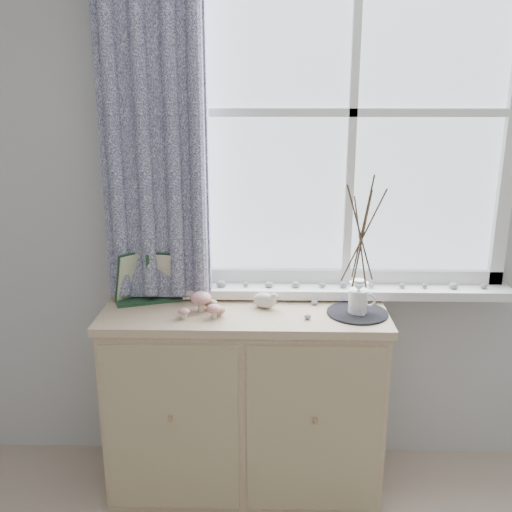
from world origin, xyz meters
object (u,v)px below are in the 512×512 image
Objects in this scene: sideboard at (245,399)px; twig_pitcher at (362,233)px; botanical_book at (147,278)px; toadstool_cluster at (202,302)px.

twig_pitcher is (0.47, -0.03, 0.77)m from sideboard.
botanical_book is (-0.42, 0.06, 0.54)m from sideboard.
twig_pitcher reaches higher than toadstool_cluster.
toadstool_cluster is (0.25, -0.11, -0.07)m from botanical_book.
sideboard is 0.51m from toadstool_cluster.
sideboard is 0.90m from twig_pitcher.
botanical_book is at bearing -170.84° from twig_pitcher.
botanical_book is 0.92m from twig_pitcher.
twig_pitcher is at bearing -4.11° from sideboard.
toadstool_cluster is 0.29× the size of twig_pitcher.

